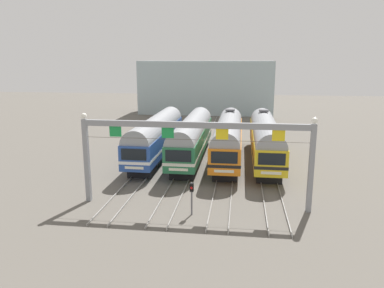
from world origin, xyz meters
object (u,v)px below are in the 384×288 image
commuter_train_blue (156,135)px  yard_signal_mast (192,192)px  catenary_gantry (195,140)px  commuter_train_green (192,136)px  commuter_train_yellow (265,138)px  commuter_train_orange (228,137)px

commuter_train_blue → yard_signal_mast: 16.33m
catenary_gantry → commuter_train_green: bearing=98.4°
commuter_train_blue → commuter_train_yellow: 11.97m
yard_signal_mast → commuter_train_orange: bearing=82.5°
catenary_gantry → yard_signal_mast: catenary_gantry is taller
catenary_gantry → yard_signal_mast: bearing=-90.0°
commuter_train_yellow → catenary_gantry: (-5.98, -13.50, 2.41)m
commuter_train_green → commuter_train_yellow: bearing=0.0°
commuter_train_orange → commuter_train_yellow: (3.99, 0.00, 0.00)m
commuter_train_green → commuter_train_blue: bearing=180.0°
commuter_train_blue → yard_signal_mast: (5.98, -15.16, -0.99)m
commuter_train_blue → commuter_train_orange: bearing=0.0°
commuter_train_green → catenary_gantry: size_ratio=1.05×
commuter_train_orange → commuter_train_yellow: bearing=0.0°
commuter_train_yellow → catenary_gantry: size_ratio=1.05×
commuter_train_yellow → yard_signal_mast: bearing=-111.5°
catenary_gantry → commuter_train_orange: bearing=81.6°
commuter_train_blue → catenary_gantry: bearing=-66.1°
commuter_train_green → commuter_train_orange: size_ratio=1.00×
commuter_train_blue → commuter_train_yellow: (11.97, 0.00, 0.00)m
commuter_train_orange → commuter_train_yellow: same height
commuter_train_green → commuter_train_orange: commuter_train_orange is taller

